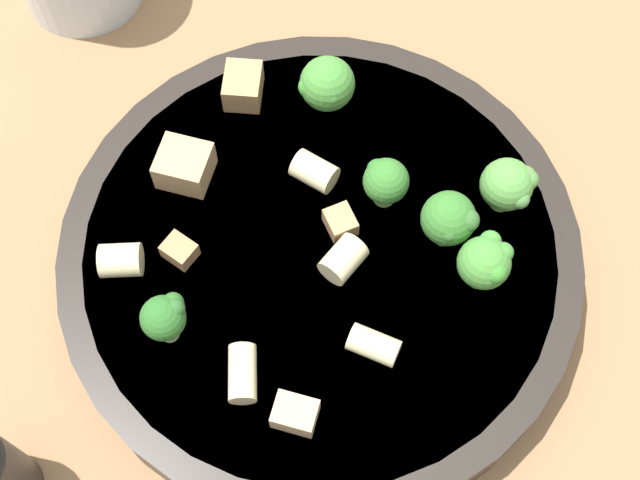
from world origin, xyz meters
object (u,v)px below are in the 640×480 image
rigatoni_3 (121,260)px  chicken_chunk_3 (184,166)px  rigatoni_4 (314,172)px  chicken_chunk_0 (295,414)px  broccoli_floret_4 (385,180)px  broccoli_floret_1 (449,220)px  rigatoni_1 (374,345)px  rigatoni_2 (242,373)px  broccoli_floret_5 (327,85)px  chicken_chunk_2 (180,251)px  chicken_chunk_1 (334,217)px  broccoli_floret_3 (165,317)px  broccoli_floret_2 (486,262)px  broccoli_floret_0 (509,185)px  chicken_chunk_4 (243,86)px  rigatoni_0 (343,259)px  pasta_bowl (320,259)px

rigatoni_3 → chicken_chunk_3: (-0.01, 0.06, 0.00)m
rigatoni_4 → chicken_chunk_3: 0.07m
chicken_chunk_0 → broccoli_floret_4: bearing=109.8°
broccoli_floret_1 → broccoli_floret_4: (-0.04, -0.00, -0.01)m
rigatoni_1 → rigatoni_2: bearing=-126.8°
broccoli_floret_5 → chicken_chunk_0: broccoli_floret_5 is taller
chicken_chunk_2 → chicken_chunk_1: bearing=54.1°
broccoli_floret_3 → chicken_chunk_0: (0.08, 0.01, -0.02)m
rigatoni_1 → rigatoni_4: 0.10m
broccoli_floret_2 → chicken_chunk_0: bearing=-102.0°
broccoli_floret_0 → chicken_chunk_4: size_ratio=1.36×
broccoli_floret_5 → rigatoni_3: bearing=-95.8°
rigatoni_0 → chicken_chunk_2: (-0.07, -0.05, -0.00)m
broccoli_floret_1 → chicken_chunk_0: 0.12m
rigatoni_3 → broccoli_floret_3: bearing=-12.1°
chicken_chunk_1 → broccoli_floret_5: bearing=133.4°
broccoli_floret_4 → rigatoni_0: 0.05m
chicken_chunk_1 → chicken_chunk_4: (-0.09, 0.03, 0.00)m
broccoli_floret_5 → rigatoni_4: 0.05m
broccoli_floret_0 → broccoli_floret_5: bearing=-173.1°
chicken_chunk_4 → broccoli_floret_0: bearing=14.3°
pasta_bowl → rigatoni_0: bearing=-0.5°
rigatoni_2 → rigatoni_4: size_ratio=1.20×
rigatoni_0 → rigatoni_1: size_ratio=0.89×
broccoli_floret_1 → broccoli_floret_3: broccoli_floret_1 is taller
broccoli_floret_3 → rigatoni_3: bearing=167.9°
broccoli_floret_3 → broccoli_floret_2: bearing=51.0°
chicken_chunk_0 → broccoli_floret_0: bearing=87.3°
broccoli_floret_5 → rigatoni_4: (0.03, -0.04, -0.01)m
broccoli_floret_3 → rigatoni_1: (0.08, 0.06, -0.02)m
broccoli_floret_4 → rigatoni_0: bearing=-77.7°
chicken_chunk_0 → chicken_chunk_2: bearing=165.9°
broccoli_floret_1 → rigatoni_2: bearing=-103.4°
chicken_chunk_2 → broccoli_floret_0: bearing=50.7°
chicken_chunk_2 → broccoli_floret_2: bearing=35.3°
pasta_bowl → chicken_chunk_2: (-0.05, -0.05, 0.02)m
rigatoni_4 → chicken_chunk_3: (-0.06, -0.04, 0.00)m
pasta_bowl → rigatoni_1: (0.06, -0.03, 0.02)m
broccoli_floret_1 → broccoli_floret_2: 0.03m
rigatoni_3 → broccoli_floret_1: bearing=45.9°
broccoli_floret_2 → broccoli_floret_4: (-0.07, 0.01, -0.00)m
rigatoni_4 → chicken_chunk_2: size_ratio=1.42×
rigatoni_1 → broccoli_floret_1: bearing=97.9°
broccoli_floret_0 → pasta_bowl: bearing=-124.1°
broccoli_floret_0 → chicken_chunk_1: 0.09m
pasta_bowl → chicken_chunk_3: chicken_chunk_3 is taller
broccoli_floret_4 → rigatoni_1: size_ratio=1.26×
rigatoni_2 → chicken_chunk_1: (-0.02, 0.09, -0.00)m
chicken_chunk_1 → chicken_chunk_3: (-0.08, -0.03, 0.00)m
pasta_bowl → chicken_chunk_3: 0.09m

